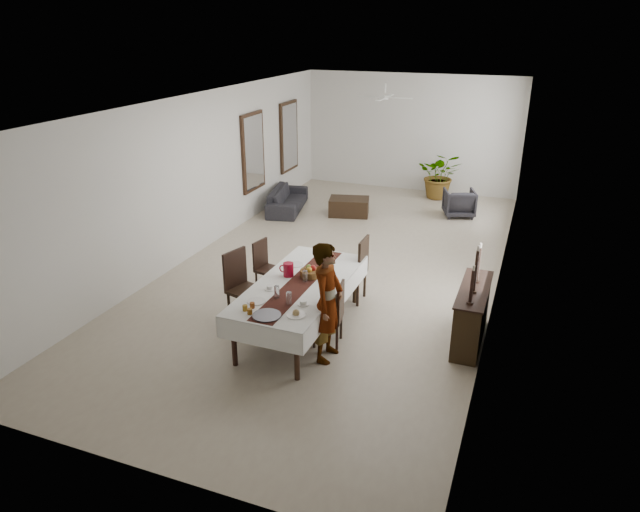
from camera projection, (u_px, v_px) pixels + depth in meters
The scene contains 88 objects.
floor at pixel (339, 266), 11.28m from camera, with size 6.00×12.00×0.00m, color #B3A68E.
ceiling at pixel (341, 100), 10.06m from camera, with size 6.00×12.00×0.02m, color white.
wall_back at pixel (411, 133), 15.85m from camera, with size 6.00×0.02×3.20m, color silver.
wall_front at pixel (136, 344), 5.49m from camera, with size 6.00×0.02×3.20m, color silver.
wall_left at pixel (202, 173), 11.67m from camera, with size 0.02×12.00×3.20m, color silver.
wall_right at pixel (507, 204), 9.67m from camera, with size 0.02×12.00×3.20m, color silver.
dining_table_top at pixel (300, 285), 8.62m from camera, with size 1.08×2.59×0.05m, color black.
table_leg_fl at pixel (234, 342), 7.88m from camera, with size 0.08×0.08×0.76m, color black.
table_leg_fr at pixel (297, 355), 7.56m from camera, with size 0.08×0.08×0.76m, color black.
table_leg_bl at pixel (304, 274), 10.00m from camera, with size 0.08×0.08×0.76m, color black.
table_leg_br at pixel (355, 282), 9.68m from camera, with size 0.08×0.08×0.76m, color black.
tablecloth_top at pixel (300, 283), 8.61m from camera, with size 1.27×2.79×0.01m, color white.
tablecloth_drape_left at pixel (263, 286), 8.89m from camera, with size 0.01×2.79×0.32m, color white.
tablecloth_drape_right at pixel (340, 299), 8.46m from camera, with size 0.01×2.79×0.32m, color white.
tablecloth_drape_near at pixel (259, 336), 7.48m from camera, with size 1.27×0.01×0.32m, color white.
tablecloth_drape_far at pixel (332, 260), 9.87m from camera, with size 1.27×0.01×0.32m, color silver.
table_runner at pixel (300, 283), 8.61m from camera, with size 0.38×2.70×0.00m, color #4E1E16.
red_pitcher at pixel (288, 270), 8.80m from camera, with size 0.16×0.16×0.22m, color maroon.
pitcher_handle at pixel (283, 269), 8.83m from camera, with size 0.13×0.13×0.02m, color maroon.
wine_glass_near at pixel (289, 298), 7.93m from camera, with size 0.08×0.08×0.18m, color white.
wine_glass_mid at pixel (277, 292), 8.10m from camera, with size 0.08×0.08×0.18m, color white.
wine_glass_far at pixel (305, 276), 8.60m from camera, with size 0.08×0.08×0.18m, color white.
teacup_right at pixel (303, 303), 7.93m from camera, with size 0.10×0.10×0.06m, color white.
saucer_right at pixel (303, 304), 7.94m from camera, with size 0.16×0.16×0.01m, color white.
teacup_left at pixel (270, 287), 8.38m from camera, with size 0.10×0.10×0.06m, color white.
saucer_left at pixel (270, 289), 8.39m from camera, with size 0.16×0.16×0.01m, color white.
plate_near_right at pixel (296, 315), 7.65m from camera, with size 0.26×0.26×0.02m, color white.
bread_near_right at pixel (296, 313), 7.64m from camera, with size 0.10×0.10×0.10m, color tan.
plate_near_left at pixel (256, 301), 8.02m from camera, with size 0.26×0.26×0.02m, color white.
plate_far_left at pixel (295, 264), 9.23m from camera, with size 0.26×0.26×0.02m, color white.
serving_tray at pixel (267, 315), 7.63m from camera, with size 0.39×0.39×0.02m, color #3F3E43.
jam_jar_a at pixel (250, 311), 7.67m from camera, with size 0.07×0.07×0.08m, color brown.
jam_jar_b at pixel (245, 308), 7.76m from camera, with size 0.07×0.07×0.08m, color #926615.
jam_jar_c at pixel (252, 305), 7.84m from camera, with size 0.07×0.07×0.08m, color brown.
fruit_basket at pixel (310, 273), 8.80m from camera, with size 0.32×0.32×0.11m, color brown.
fruit_red at pixel (313, 268), 8.78m from camera, with size 0.10×0.10×0.10m, color maroon.
fruit_green at pixel (309, 267), 8.81m from camera, with size 0.09×0.09×0.09m, color olive.
fruit_yellow at pixel (309, 270), 8.73m from camera, with size 0.09×0.09×0.09m, color gold.
chair_right_near_seat at pixel (328, 317), 8.41m from camera, with size 0.42×0.42×0.05m, color black.
chair_right_near_leg_fl at pixel (337, 338), 8.31m from camera, with size 0.04×0.04×0.41m, color black.
chair_right_near_leg_fr at pixel (341, 326), 8.62m from camera, with size 0.04×0.04×0.41m, color black.
chair_right_near_leg_bl at pixel (314, 335), 8.38m from camera, with size 0.04×0.04×0.41m, color black.
chair_right_near_leg_br at pixel (319, 324), 8.69m from camera, with size 0.04×0.04×0.41m, color black.
chair_right_near_back at pixel (341, 301), 8.27m from camera, with size 0.42×0.04×0.53m, color black.
chair_right_far_seat at pixel (351, 272), 9.73m from camera, with size 0.49×0.49×0.06m, color black.
chair_right_far_leg_fl at pixel (358, 293), 9.59m from camera, with size 0.05×0.05×0.48m, color black.
chair_right_far_leg_fr at pixel (365, 284), 9.94m from camera, with size 0.05×0.05×0.48m, color black.
chair_right_far_leg_bl at pixel (335, 289), 9.73m from camera, with size 0.05×0.05×0.48m, color black.
chair_right_far_leg_br at pixel (343, 280), 10.07m from camera, with size 0.05×0.05×0.48m, color black.
chair_right_far_back at pixel (363, 256), 9.53m from camera, with size 0.49×0.04×0.62m, color black.
chair_left_near_seat at pixel (246, 291), 9.07m from camera, with size 0.48×0.48×0.06m, color black.
chair_left_near_leg_fl at pixel (246, 298), 9.43m from camera, with size 0.05×0.05×0.48m, color black.
chair_left_near_leg_fr at pixel (229, 307), 9.14m from camera, with size 0.05×0.05×0.48m, color black.
chair_left_near_leg_bl at pixel (264, 305), 9.21m from camera, with size 0.05×0.05×0.48m, color black.
chair_left_near_leg_br at pixel (247, 314), 8.92m from camera, with size 0.05×0.05×0.48m, color black.
chair_left_near_back at pixel (235, 268), 9.07m from camera, with size 0.48×0.04×0.62m, color black.
chair_left_far_seat at pixel (269, 270), 10.06m from camera, with size 0.40×0.40×0.05m, color black.
chair_left_far_leg_fl at pixel (268, 276), 10.35m from camera, with size 0.04×0.04×0.39m, color black.
chair_left_far_leg_fr at pixel (256, 282), 10.10m from camera, with size 0.04×0.04×0.39m, color black.
chair_left_far_leg_bl at pixel (282, 280), 10.19m from camera, with size 0.04×0.04×0.39m, color black.
chair_left_far_leg_br at pixel (271, 287), 9.94m from camera, with size 0.04×0.04×0.39m, color black.
chair_left_far_back at pixel (260, 254), 10.05m from camera, with size 0.40×0.04×0.50m, color black.
woman at pixel (327, 302), 7.89m from camera, with size 0.64×0.42×1.76m, color gray.
sideboard_body at pixel (471, 316), 8.47m from camera, with size 0.38×1.42×0.85m, color black.
sideboard_top at pixel (474, 289), 8.30m from camera, with size 0.42×1.47×0.03m, color black.
candlestick_near_base at pixel (470, 303), 7.84m from camera, with size 0.09×0.09×0.03m, color black.
candlestick_near_shaft at pixel (472, 286), 7.75m from camera, with size 0.05×0.05×0.47m, color black.
candlestick_near_candle at pixel (474, 268), 7.64m from camera, with size 0.03×0.03×0.08m, color beige.
candlestick_mid_base at pixel (473, 291), 8.17m from camera, with size 0.09×0.09×0.03m, color black.
candlestick_mid_shaft at pixel (476, 271), 8.05m from camera, with size 0.05×0.05×0.61m, color black.
candlestick_mid_candle at pixel (478, 248), 7.91m from camera, with size 0.03×0.03×0.08m, color beige.
candlestick_far_base at pixel (477, 281), 8.50m from camera, with size 0.09×0.09×0.03m, color black.
candlestick_far_shaft at pixel (479, 264), 8.39m from camera, with size 0.05×0.05×0.52m, color black.
candlestick_far_candle at pixel (481, 245), 8.28m from camera, with size 0.03×0.03×0.08m, color beige.
sofa at pixel (287, 199), 14.53m from camera, with size 1.89×0.74×0.55m, color #262429.
armchair at pixel (459, 203), 14.05m from camera, with size 0.71×0.74×0.67m, color #2B282E.
coffee_table at pixel (349, 207), 14.15m from camera, with size 0.96×0.64×0.43m, color black.
potted_plant at pixel (440, 175), 15.37m from camera, with size 1.14×0.99×1.27m, color #305823.
mirror_frame_near at pixel (253, 152), 13.55m from camera, with size 0.06×1.05×1.85m, color black.
mirror_glass_near at pixel (254, 152), 13.54m from camera, with size 0.01×0.90×1.70m, color silver.
mirror_frame_far at pixel (289, 137), 15.36m from camera, with size 0.06×1.05×1.85m, color black.
mirror_glass_far at pixel (290, 137), 15.35m from camera, with size 0.01×0.90×1.70m, color silver.
fan_rod at pixel (385, 88), 12.69m from camera, with size 0.04×0.04×0.20m, color white.
fan_hub at pixel (385, 97), 12.76m from camera, with size 0.16×0.16×0.08m, color white.
fan_blade_n at pixel (389, 96), 13.06m from camera, with size 0.10×0.55×0.01m, color silver.
fan_blade_s at pixel (381, 99), 12.46m from camera, with size 0.10×0.55×0.01m, color white.
fan_blade_e at pixel (400, 98), 12.65m from camera, with size 0.55×0.10×0.01m, color white.
fan_blade_w at pixel (370, 97), 12.88m from camera, with size 0.55×0.10×0.01m, color beige.
Camera 1 is at (3.37, -9.80, 4.48)m, focal length 32.00 mm.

